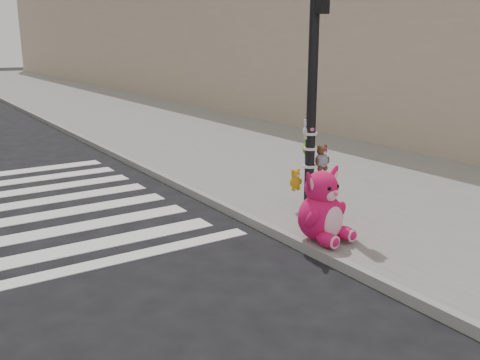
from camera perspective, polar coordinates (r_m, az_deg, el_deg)
ground at (r=6.46m, az=-0.26°, el=-12.26°), size 120.00×120.00×0.00m
sidewalk_near at (r=17.15m, az=-4.42°, el=5.05°), size 7.00×80.00×0.14m
curb_edge at (r=15.81m, az=-15.45°, el=3.74°), size 0.12×80.00×0.15m
signal_pole at (r=8.87m, az=7.66°, el=6.90°), size 0.70×0.50×4.00m
pink_bunny at (r=7.68m, az=8.79°, el=-3.27°), size 0.77×0.87×1.08m
red_teddy at (r=7.88m, az=8.03°, el=-5.48°), size 0.13×0.09×0.18m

